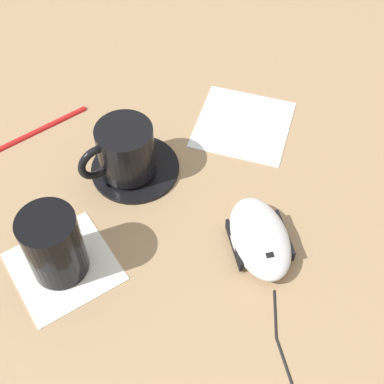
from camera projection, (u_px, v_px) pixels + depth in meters
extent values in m
plane|color=#9E7F5B|center=(140.00, 186.00, 0.71)|extent=(3.00, 3.00, 0.00)
cylinder|color=black|center=(132.00, 168.00, 0.73)|extent=(0.12, 0.12, 0.01)
cylinder|color=black|center=(126.00, 150.00, 0.69)|extent=(0.07, 0.07, 0.07)
torus|color=black|center=(97.00, 162.00, 0.67)|extent=(0.03, 0.05, 0.05)
ellipsoid|color=silver|center=(260.00, 238.00, 0.64)|extent=(0.12, 0.07, 0.04)
cylinder|color=black|center=(269.00, 256.00, 0.62)|extent=(0.01, 0.01, 0.01)
cube|color=black|center=(284.00, 235.00, 0.65)|extent=(0.07, 0.01, 0.02)
cube|color=black|center=(234.00, 245.00, 0.64)|extent=(0.07, 0.01, 0.02)
cylinder|color=black|center=(275.00, 313.00, 0.60)|extent=(0.05, 0.02, 0.00)
cylinder|color=black|center=(285.00, 362.00, 0.57)|extent=(0.06, 0.01, 0.00)
sphere|color=black|center=(275.00, 291.00, 0.62)|extent=(0.00, 0.00, 0.00)
sphere|color=black|center=(277.00, 337.00, 0.59)|extent=(0.00, 0.00, 0.00)
cube|color=silver|center=(64.00, 266.00, 0.64)|extent=(0.15, 0.15, 0.00)
cylinder|color=black|center=(54.00, 245.00, 0.60)|extent=(0.07, 0.07, 0.09)
cube|color=white|center=(243.00, 124.00, 0.78)|extent=(0.18, 0.18, 0.00)
cylinder|color=#B21919|center=(41.00, 127.00, 0.77)|extent=(0.06, 0.14, 0.01)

